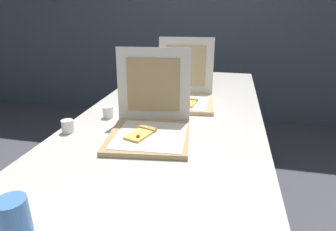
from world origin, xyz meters
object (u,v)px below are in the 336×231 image
(cup_white_far, at_px, (150,89))
(cup_white_near_center, at_px, (108,112))
(cup_white_mid, at_px, (128,103))
(pizza_box_front, at_px, (150,124))
(table, at_px, (171,122))
(cup_white_near_left, at_px, (68,126))
(pizza_box_middle, at_px, (184,94))
(napkin_pile, at_px, (147,219))
(cup_printed_front, at_px, (14,217))

(cup_white_far, distance_m, cup_white_near_center, 0.49)
(cup_white_mid, bearing_deg, pizza_box_front, -55.79)
(table, xyz_separation_m, cup_white_near_left, (-0.42, -0.32, 0.07))
(table, distance_m, cup_white_near_center, 0.34)
(table, xyz_separation_m, cup_white_near_center, (-0.31, -0.11, 0.07))
(table, xyz_separation_m, pizza_box_middle, (0.03, 0.22, 0.10))
(table, distance_m, cup_white_far, 0.44)
(cup_white_mid, height_order, cup_white_far, same)
(cup_white_far, bearing_deg, cup_white_near_left, -105.91)
(table, relative_size, pizza_box_front, 5.31)
(table, bearing_deg, napkin_pile, -82.79)
(pizza_box_middle, xyz_separation_m, cup_white_near_center, (-0.35, -0.33, -0.02))
(cup_white_near_left, bearing_deg, pizza_box_front, 7.22)
(table, height_order, cup_printed_front, cup_printed_front)
(cup_white_near_left, relative_size, cup_printed_front, 0.59)
(table, height_order, cup_white_mid, cup_white_mid)
(cup_white_near_left, bearing_deg, cup_printed_front, -70.79)
(pizza_box_front, bearing_deg, cup_printed_front, -112.84)
(cup_white_near_left, height_order, napkin_pile, cup_white_near_left)
(cup_white_far, relative_size, napkin_pile, 0.39)
(pizza_box_front, height_order, cup_white_mid, pizza_box_front)
(cup_white_near_left, xyz_separation_m, cup_white_far, (0.20, 0.69, 0.00))
(cup_white_near_left, bearing_deg, cup_white_near_center, 63.65)
(pizza_box_front, height_order, pizza_box_middle, pizza_box_front)
(table, xyz_separation_m, pizza_box_front, (-0.04, -0.27, 0.10))
(cup_white_near_left, distance_m, cup_white_near_center, 0.24)
(cup_white_near_left, bearing_deg, pizza_box_middle, 50.33)
(pizza_box_front, distance_m, cup_white_far, 0.67)
(cup_white_mid, bearing_deg, cup_printed_front, -87.03)
(napkin_pile, bearing_deg, cup_printed_front, -159.88)
(cup_white_near_center, bearing_deg, pizza_box_front, -31.16)
(pizza_box_middle, height_order, cup_printed_front, pizza_box_middle)
(cup_white_mid, distance_m, napkin_pile, 0.93)
(cup_white_near_center, xyz_separation_m, cup_printed_front, (0.10, -0.80, 0.02))
(cup_white_near_center, bearing_deg, pizza_box_middle, 43.74)
(pizza_box_middle, relative_size, cup_white_near_left, 7.49)
(pizza_box_middle, bearing_deg, cup_white_near_left, -135.32)
(cup_white_far, relative_size, cup_white_near_center, 1.00)
(pizza_box_front, relative_size, cup_printed_front, 4.11)
(cup_white_near_center, distance_m, cup_printed_front, 0.81)
(cup_white_near_center, bearing_deg, napkin_pile, -58.95)
(table, height_order, pizza_box_middle, pizza_box_middle)
(pizza_box_front, distance_m, pizza_box_middle, 0.50)
(cup_white_near_center, xyz_separation_m, napkin_pile, (0.41, -0.69, -0.03))
(table, relative_size, pizza_box_middle, 4.96)
(table, bearing_deg, cup_printed_front, -103.19)
(napkin_pile, bearing_deg, cup_white_near_center, 121.05)
(cup_white_near_left, xyz_separation_m, cup_printed_front, (0.21, -0.59, 0.02))
(cup_white_mid, bearing_deg, cup_white_far, 82.38)
(cup_white_near_center, bearing_deg, cup_white_mid, 73.28)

